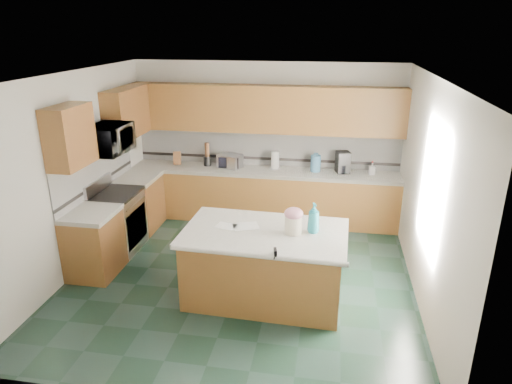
% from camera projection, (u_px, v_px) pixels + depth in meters
% --- Properties ---
extents(floor, '(4.60, 4.60, 0.00)m').
position_uv_depth(floor, '(241.00, 276.00, 6.30)').
color(floor, black).
rests_on(floor, ground).
extents(ceiling, '(4.60, 4.60, 0.00)m').
position_uv_depth(ceiling, '(238.00, 76.00, 5.37)').
color(ceiling, white).
rests_on(ceiling, ground).
extents(wall_back, '(4.60, 0.04, 2.70)m').
position_uv_depth(wall_back, '(266.00, 141.00, 7.98)').
color(wall_back, silver).
rests_on(wall_back, ground).
extents(wall_front, '(4.60, 0.04, 2.70)m').
position_uv_depth(wall_front, '(183.00, 277.00, 3.69)').
color(wall_front, silver).
rests_on(wall_front, ground).
extents(wall_left, '(0.04, 4.60, 2.70)m').
position_uv_depth(wall_left, '(73.00, 174.00, 6.20)').
color(wall_left, silver).
rests_on(wall_left, ground).
extents(wall_right, '(0.04, 4.60, 2.70)m').
position_uv_depth(wall_right, '(429.00, 194.00, 5.47)').
color(wall_right, silver).
rests_on(wall_right, ground).
extents(back_base_cab, '(4.60, 0.60, 0.86)m').
position_uv_depth(back_base_cab, '(263.00, 196.00, 8.00)').
color(back_base_cab, '#452813').
rests_on(back_base_cab, ground).
extents(back_countertop, '(4.60, 0.64, 0.06)m').
position_uv_depth(back_countertop, '(263.00, 171.00, 7.84)').
color(back_countertop, white).
rests_on(back_countertop, back_base_cab).
extents(back_upper_cab, '(4.60, 0.33, 0.78)m').
position_uv_depth(back_upper_cab, '(265.00, 109.00, 7.60)').
color(back_upper_cab, '#452813').
rests_on(back_upper_cab, wall_back).
extents(back_backsplash, '(4.60, 0.02, 0.63)m').
position_uv_depth(back_backsplash, '(266.00, 148.00, 7.99)').
color(back_backsplash, silver).
rests_on(back_backsplash, back_countertop).
extents(back_accent_band, '(4.60, 0.01, 0.05)m').
position_uv_depth(back_accent_band, '(266.00, 159.00, 8.05)').
color(back_accent_band, black).
rests_on(back_accent_band, back_countertop).
extents(left_base_cab_rear, '(0.60, 0.82, 0.86)m').
position_uv_depth(left_base_cab_rear, '(139.00, 204.00, 7.66)').
color(left_base_cab_rear, '#452813').
rests_on(left_base_cab_rear, ground).
extents(left_counter_rear, '(0.64, 0.82, 0.06)m').
position_uv_depth(left_counter_rear, '(137.00, 178.00, 7.50)').
color(left_counter_rear, white).
rests_on(left_counter_rear, left_base_cab_rear).
extents(left_base_cab_front, '(0.60, 0.72, 0.86)m').
position_uv_depth(left_base_cab_front, '(94.00, 245.00, 6.24)').
color(left_base_cab_front, '#452813').
rests_on(left_base_cab_front, ground).
extents(left_counter_front, '(0.64, 0.72, 0.06)m').
position_uv_depth(left_counter_front, '(90.00, 214.00, 6.08)').
color(left_counter_front, white).
rests_on(left_counter_front, left_base_cab_front).
extents(left_backsplash, '(0.02, 2.30, 0.63)m').
position_uv_depth(left_backsplash, '(96.00, 171.00, 6.74)').
color(left_backsplash, silver).
rests_on(left_backsplash, wall_left).
extents(left_accent_band, '(0.01, 2.30, 0.05)m').
position_uv_depth(left_accent_band, '(98.00, 183.00, 6.81)').
color(left_accent_band, black).
rests_on(left_accent_band, wall_left).
extents(left_upper_cab_rear, '(0.33, 1.09, 0.78)m').
position_uv_depth(left_upper_cab_rear, '(126.00, 113.00, 7.28)').
color(left_upper_cab_rear, '#452813').
rests_on(left_upper_cab_rear, wall_left).
extents(left_upper_cab_front, '(0.33, 0.72, 0.78)m').
position_uv_depth(left_upper_cab_front, '(70.00, 136.00, 5.74)').
color(left_upper_cab_front, '#452813').
rests_on(left_upper_cab_front, wall_left).
extents(range_body, '(0.60, 0.76, 0.88)m').
position_uv_depth(range_body, '(118.00, 222.00, 6.92)').
color(range_body, '#B7B7BC').
rests_on(range_body, ground).
extents(range_oven_door, '(0.02, 0.68, 0.55)m').
position_uv_depth(range_oven_door, '(137.00, 226.00, 6.89)').
color(range_oven_door, black).
rests_on(range_oven_door, range_body).
extents(range_cooktop, '(0.62, 0.78, 0.04)m').
position_uv_depth(range_cooktop, '(115.00, 194.00, 6.76)').
color(range_cooktop, black).
rests_on(range_cooktop, range_body).
extents(range_handle, '(0.02, 0.66, 0.02)m').
position_uv_depth(range_handle, '(136.00, 203.00, 6.76)').
color(range_handle, '#B7B7BC').
rests_on(range_handle, range_body).
extents(range_backguard, '(0.06, 0.76, 0.18)m').
position_uv_depth(range_backguard, '(98.00, 186.00, 6.76)').
color(range_backguard, '#B7B7BC').
rests_on(range_backguard, range_body).
extents(microwave, '(0.50, 0.73, 0.41)m').
position_uv_depth(microwave, '(109.00, 139.00, 6.48)').
color(microwave, '#B7B7BC').
rests_on(microwave, wall_left).
extents(island_base, '(1.92, 1.14, 0.86)m').
position_uv_depth(island_base, '(265.00, 266.00, 5.68)').
color(island_base, '#452813').
rests_on(island_base, ground).
extents(island_top, '(2.02, 1.25, 0.06)m').
position_uv_depth(island_top, '(265.00, 233.00, 5.53)').
color(island_top, white).
rests_on(island_top, island_base).
extents(island_bullnose, '(1.98, 0.13, 0.06)m').
position_uv_depth(island_bullnose, '(257.00, 256.00, 4.98)').
color(island_bullnose, white).
rests_on(island_bullnose, island_base).
extents(treat_jar, '(0.24, 0.24, 0.22)m').
position_uv_depth(treat_jar, '(293.00, 225.00, 5.42)').
color(treat_jar, beige).
rests_on(treat_jar, island_top).
extents(treat_jar_lid, '(0.23, 0.23, 0.14)m').
position_uv_depth(treat_jar_lid, '(294.00, 214.00, 5.37)').
color(treat_jar_lid, '#C97E96').
rests_on(treat_jar_lid, treat_jar).
extents(treat_jar_knob, '(0.07, 0.03, 0.03)m').
position_uv_depth(treat_jar_knob, '(294.00, 210.00, 5.36)').
color(treat_jar_knob, tan).
rests_on(treat_jar_knob, treat_jar_lid).
extents(treat_jar_knob_end_l, '(0.04, 0.04, 0.04)m').
position_uv_depth(treat_jar_knob_end_l, '(291.00, 210.00, 5.36)').
color(treat_jar_knob_end_l, tan).
rests_on(treat_jar_knob_end_l, treat_jar_lid).
extents(treat_jar_knob_end_r, '(0.04, 0.04, 0.04)m').
position_uv_depth(treat_jar_knob_end_r, '(297.00, 210.00, 5.35)').
color(treat_jar_knob_end_r, tan).
rests_on(treat_jar_knob_end_r, treat_jar_lid).
extents(soap_bottle_island, '(0.18, 0.19, 0.37)m').
position_uv_depth(soap_bottle_island, '(314.00, 218.00, 5.41)').
color(soap_bottle_island, teal).
rests_on(soap_bottle_island, island_top).
extents(paper_sheet_a, '(0.38, 0.34, 0.00)m').
position_uv_depth(paper_sheet_a, '(246.00, 226.00, 5.64)').
color(paper_sheet_a, white).
rests_on(paper_sheet_a, island_top).
extents(paper_sheet_b, '(0.28, 0.24, 0.00)m').
position_uv_depth(paper_sheet_b, '(226.00, 226.00, 5.64)').
color(paper_sheet_b, white).
rests_on(paper_sheet_b, island_top).
extents(clamp_body, '(0.05, 0.11, 0.09)m').
position_uv_depth(clamp_body, '(275.00, 253.00, 4.96)').
color(clamp_body, black).
rests_on(clamp_body, island_top).
extents(clamp_handle, '(0.02, 0.07, 0.02)m').
position_uv_depth(clamp_handle, '(275.00, 257.00, 4.91)').
color(clamp_handle, black).
rests_on(clamp_handle, island_top).
extents(knife_block, '(0.17, 0.20, 0.26)m').
position_uv_depth(knife_block, '(177.00, 158.00, 8.08)').
color(knife_block, '#472814').
rests_on(knife_block, back_countertop).
extents(utensil_crock, '(0.13, 0.13, 0.17)m').
position_uv_depth(utensil_crock, '(207.00, 161.00, 8.04)').
color(utensil_crock, black).
rests_on(utensil_crock, back_countertop).
extents(utensil_bundle, '(0.08, 0.08, 0.24)m').
position_uv_depth(utensil_bundle, '(207.00, 150.00, 7.96)').
color(utensil_bundle, '#472814').
rests_on(utensil_bundle, utensil_crock).
extents(toaster_oven, '(0.46, 0.39, 0.23)m').
position_uv_depth(toaster_oven, '(230.00, 161.00, 7.93)').
color(toaster_oven, '#B7B7BC').
rests_on(toaster_oven, back_countertop).
extents(toaster_oven_door, '(0.35, 0.01, 0.19)m').
position_uv_depth(toaster_oven_door, '(228.00, 163.00, 7.82)').
color(toaster_oven_door, black).
rests_on(toaster_oven_door, toaster_oven).
extents(paper_towel, '(0.14, 0.14, 0.31)m').
position_uv_depth(paper_towel, '(275.00, 160.00, 7.84)').
color(paper_towel, white).
rests_on(paper_towel, back_countertop).
extents(paper_towel_base, '(0.20, 0.20, 0.01)m').
position_uv_depth(paper_towel_base, '(275.00, 168.00, 7.89)').
color(paper_towel_base, '#B7B7BC').
rests_on(paper_towel_base, back_countertop).
extents(water_jug, '(0.17, 0.17, 0.28)m').
position_uv_depth(water_jug, '(316.00, 163.00, 7.70)').
color(water_jug, teal).
rests_on(water_jug, back_countertop).
extents(water_jug_neck, '(0.08, 0.08, 0.04)m').
position_uv_depth(water_jug_neck, '(316.00, 154.00, 7.65)').
color(water_jug_neck, teal).
rests_on(water_jug_neck, water_jug).
extents(coffee_maker, '(0.26, 0.28, 0.36)m').
position_uv_depth(coffee_maker, '(343.00, 162.00, 7.64)').
color(coffee_maker, black).
rests_on(coffee_maker, back_countertop).
extents(coffee_carafe, '(0.15, 0.15, 0.15)m').
position_uv_depth(coffee_carafe, '(342.00, 169.00, 7.62)').
color(coffee_carafe, black).
rests_on(coffee_carafe, back_countertop).
extents(soap_bottle_back, '(0.10, 0.10, 0.20)m').
position_uv_depth(soap_bottle_back, '(372.00, 169.00, 7.56)').
color(soap_bottle_back, white).
rests_on(soap_bottle_back, back_countertop).
extents(soap_back_cap, '(0.02, 0.02, 0.03)m').
position_uv_depth(soap_back_cap, '(373.00, 162.00, 7.52)').
color(soap_back_cap, red).
rests_on(soap_back_cap, soap_bottle_back).
extents(window_light_proxy, '(0.02, 1.40, 1.10)m').
position_uv_depth(window_light_proxy, '(431.00, 188.00, 5.24)').
color(window_light_proxy, white).
rests_on(window_light_proxy, wall_right).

